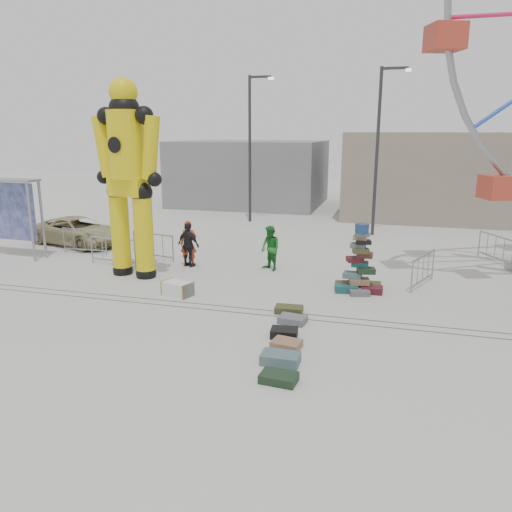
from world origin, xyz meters
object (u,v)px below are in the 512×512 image
(suitcase_tower, at_px, (359,272))
(barricade_dummy_b, at_px, (113,251))
(parked_suv, at_px, (78,231))
(pedestrian_red, at_px, (189,244))
(barricade_wheel_back, at_px, (495,248))
(barricade_dummy_a, at_px, (85,241))
(pedestrian_green, at_px, (270,248))
(barricade_wheel_front, at_px, (423,270))
(lamp_post_left, at_px, (251,142))
(lamp_post_right, at_px, (379,144))
(crash_test_dummy, at_px, (128,172))
(barricade_dummy_c, at_px, (153,246))
(steamer_trunk, at_px, (178,289))
(pedestrian_black, at_px, (189,245))

(suitcase_tower, relative_size, barricade_dummy_b, 1.12)
(parked_suv, bearing_deg, pedestrian_red, -93.38)
(barricade_wheel_back, relative_size, pedestrian_red, 1.13)
(barricade_dummy_a, xyz_separation_m, pedestrian_green, (8.23, -0.41, 0.29))
(barricade_wheel_front, bearing_deg, barricade_dummy_a, 108.19)
(lamp_post_left, xyz_separation_m, barricade_dummy_b, (-2.53, -10.65, -3.93))
(barricade_wheel_back, bearing_deg, pedestrian_red, -99.06)
(barricade_wheel_front, bearing_deg, pedestrian_green, 106.47)
(lamp_post_right, xyz_separation_m, crash_test_dummy, (-8.03, -9.76, -0.78))
(suitcase_tower, relative_size, crash_test_dummy, 0.32)
(barricade_dummy_b, bearing_deg, barricade_dummy_a, 153.04)
(barricade_wheel_back, distance_m, pedestrian_red, 12.13)
(barricade_dummy_c, xyz_separation_m, barricade_wheel_front, (10.40, -0.85, 0.00))
(steamer_trunk, height_order, parked_suv, parked_suv)
(suitcase_tower, bearing_deg, pedestrian_green, 147.12)
(pedestrian_red, bearing_deg, barricade_dummy_b, -175.30)
(crash_test_dummy, relative_size, barricade_dummy_a, 3.51)
(barricade_dummy_a, xyz_separation_m, barricade_wheel_back, (16.56, 3.17, 0.00))
(lamp_post_left, height_order, barricade_dummy_b, lamp_post_left)
(suitcase_tower, xyz_separation_m, barricade_dummy_c, (-8.37, 1.96, -0.08))
(parked_suv, bearing_deg, barricade_dummy_c, -93.69)
(barricade_wheel_back, xyz_separation_m, pedestrian_red, (-11.50, -3.84, 0.33))
(barricade_wheel_front, bearing_deg, lamp_post_left, 63.21)
(lamp_post_right, height_order, lamp_post_left, same)
(lamp_post_right, bearing_deg, parked_suv, -155.61)
(suitcase_tower, height_order, pedestrian_red, suitcase_tower)
(pedestrian_green, bearing_deg, barricade_dummy_b, -133.07)
(pedestrian_red, relative_size, parked_suv, 0.39)
(barricade_wheel_front, relative_size, parked_suv, 0.44)
(suitcase_tower, bearing_deg, lamp_post_left, 114.38)
(barricade_dummy_b, relative_size, pedestrian_black, 1.17)
(lamp_post_left, distance_m, parked_suv, 10.64)
(barricade_dummy_b, height_order, pedestrian_black, pedestrian_black)
(suitcase_tower, xyz_separation_m, pedestrian_red, (-6.56, 1.39, 0.26))
(crash_test_dummy, distance_m, barricade_wheel_back, 14.41)
(lamp_post_right, height_order, barricade_dummy_c, lamp_post_right)
(barricade_wheel_front, xyz_separation_m, pedestrian_green, (-5.42, 0.54, 0.29))
(crash_test_dummy, xyz_separation_m, barricade_dummy_b, (-1.50, 1.11, -3.16))
(pedestrian_green, bearing_deg, lamp_post_right, 104.27)
(barricade_dummy_a, xyz_separation_m, pedestrian_red, (5.06, -0.67, 0.33))
(barricade_dummy_c, bearing_deg, pedestrian_black, -6.99)
(lamp_post_left, bearing_deg, pedestrian_black, -87.75)
(lamp_post_left, relative_size, crash_test_dummy, 1.14)
(barricade_wheel_front, distance_m, pedestrian_green, 5.45)
(suitcase_tower, distance_m, pedestrian_red, 6.71)
(barricade_dummy_a, xyz_separation_m, parked_suv, (-1.31, 1.43, 0.08))
(pedestrian_red, bearing_deg, crash_test_dummy, -136.30)
(crash_test_dummy, bearing_deg, suitcase_tower, 12.05)
(lamp_post_left, xyz_separation_m, crash_test_dummy, (-1.03, -11.76, -0.78))
(suitcase_tower, xyz_separation_m, barricade_wheel_front, (2.03, 1.11, -0.08))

